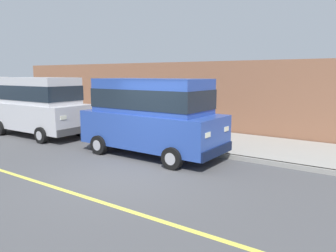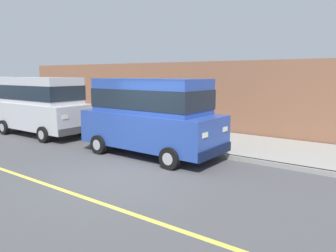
# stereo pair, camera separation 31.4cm
# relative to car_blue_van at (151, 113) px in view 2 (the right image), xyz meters

# --- Properties ---
(ground_plane) EXTENTS (80.00, 80.00, 0.00)m
(ground_plane) POSITION_rel_car_blue_van_xyz_m (-2.18, -0.73, -1.39)
(ground_plane) COLOR #4C4C4F
(curb) EXTENTS (0.16, 64.00, 0.14)m
(curb) POSITION_rel_car_blue_van_xyz_m (1.02, -0.73, -1.32)
(curb) COLOR gray
(curb) RESTS_ON ground
(sidewalk) EXTENTS (3.60, 64.00, 0.14)m
(sidewalk) POSITION_rel_car_blue_van_xyz_m (2.82, -0.73, -1.32)
(sidewalk) COLOR #99968E
(sidewalk) RESTS_ON ground
(lane_centre_line) EXTENTS (0.12, 57.60, 0.01)m
(lane_centre_line) POSITION_rel_car_blue_van_xyz_m (-3.78, -0.73, -1.39)
(lane_centre_line) COLOR #E0D64C
(lane_centre_line) RESTS_ON ground
(car_blue_van) EXTENTS (2.20, 4.93, 2.52)m
(car_blue_van) POSITION_rel_car_blue_van_xyz_m (0.00, 0.00, 0.00)
(car_blue_van) COLOR #28479E
(car_blue_van) RESTS_ON ground
(car_silver_van) EXTENTS (2.16, 4.91, 2.52)m
(car_silver_van) POSITION_rel_car_blue_van_xyz_m (-0.05, 6.10, 0.00)
(car_silver_van) COLOR #BCBCC1
(car_silver_van) RESTS_ON ground
(dog_grey) EXTENTS (0.74, 0.31, 0.49)m
(dog_grey) POSITION_rel_car_blue_van_xyz_m (2.26, -0.05, -0.97)
(dog_grey) COLOR #999691
(dog_grey) RESTS_ON sidewalk
(building_facade) EXTENTS (0.50, 20.00, 3.22)m
(building_facade) POSITION_rel_car_blue_van_xyz_m (4.92, 3.60, 0.22)
(building_facade) COLOR #8C5B42
(building_facade) RESTS_ON ground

